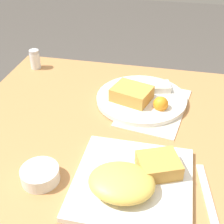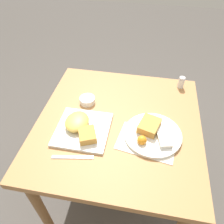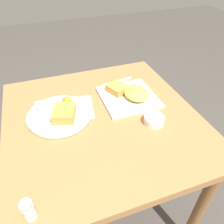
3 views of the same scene
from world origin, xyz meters
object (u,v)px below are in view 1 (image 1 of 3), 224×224
(plate_square_near, at_px, (132,180))
(plate_oval_far, at_px, (141,97))
(salt_shaker, at_px, (35,60))
(sauce_ramekin, at_px, (40,174))
(butter_knife, at_px, (208,196))

(plate_square_near, relative_size, plate_oval_far, 0.93)
(salt_shaker, bearing_deg, plate_oval_far, -20.00)
(plate_square_near, bearing_deg, sauce_ramekin, -173.42)
(salt_shaker, relative_size, butter_knife, 0.38)
(salt_shaker, xyz_separation_m, butter_knife, (0.60, -0.48, -0.03))
(plate_square_near, distance_m, salt_shaker, 0.66)
(salt_shaker, height_order, butter_knife, salt_shaker)
(butter_knife, bearing_deg, plate_square_near, 82.36)
(plate_oval_far, distance_m, sauce_ramekin, 0.40)
(plate_oval_far, xyz_separation_m, butter_knife, (0.19, -0.34, -0.02))
(plate_square_near, xyz_separation_m, butter_knife, (0.16, 0.01, -0.02))
(butter_knife, bearing_deg, sauce_ramekin, 84.91)
(plate_square_near, relative_size, salt_shaker, 3.66)
(sauce_ramekin, bearing_deg, plate_square_near, 6.58)
(plate_oval_far, distance_m, salt_shaker, 0.43)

